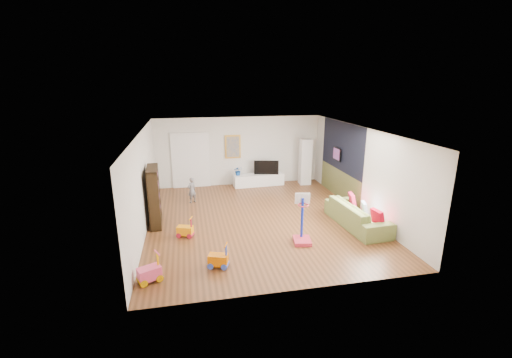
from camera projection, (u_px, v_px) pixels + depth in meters
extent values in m
cube|color=brown|center=(259.00, 219.00, 10.39)|extent=(6.50, 7.50, 0.00)
cube|color=white|center=(259.00, 130.00, 9.65)|extent=(6.50, 7.50, 0.00)
cube|color=silver|center=(239.00, 151.00, 13.55)|extent=(6.50, 0.00, 2.70)
cube|color=silver|center=(300.00, 228.00, 6.49)|extent=(6.50, 0.00, 2.70)
cube|color=silver|center=(143.00, 183.00, 9.39)|extent=(0.00, 7.50, 2.70)
cube|color=silver|center=(361.00, 171.00, 10.65)|extent=(0.00, 7.50, 2.70)
cube|color=black|center=(342.00, 147.00, 11.82)|extent=(0.01, 3.20, 1.70)
cube|color=brown|center=(339.00, 184.00, 12.20)|extent=(0.01, 3.20, 1.00)
cube|color=white|center=(191.00, 161.00, 13.23)|extent=(1.45, 0.06, 2.10)
cube|color=gold|center=(233.00, 147.00, 13.41)|extent=(0.62, 0.06, 0.92)
cube|color=#7F3F8C|center=(337.00, 154.00, 12.08)|extent=(0.04, 0.56, 0.46)
cube|color=white|center=(259.00, 180.00, 13.66)|extent=(2.03, 0.62, 0.47)
cube|color=white|center=(305.00, 162.00, 13.69)|extent=(0.45, 0.45, 1.84)
cube|color=black|center=(154.00, 196.00, 9.82)|extent=(0.36, 1.17, 1.69)
imported|color=olive|center=(357.00, 215.00, 9.81)|extent=(1.07, 2.38, 0.68)
cube|color=#C72E43|center=(303.00, 219.00, 8.70)|extent=(0.54, 0.61, 1.30)
cube|color=orange|center=(185.00, 227.00, 9.14)|extent=(0.47, 0.38, 0.55)
cube|color=#DB6800|center=(218.00, 255.00, 7.63)|extent=(0.49, 0.39, 0.58)
cube|color=#FB4D7C|center=(149.00, 269.00, 7.06)|extent=(0.54, 0.46, 0.62)
imported|color=slate|center=(192.00, 190.00, 11.68)|extent=(0.39, 0.36, 0.89)
imported|color=black|center=(266.00, 167.00, 13.57)|extent=(0.97, 0.35, 0.56)
imported|color=navy|center=(238.00, 171.00, 13.37)|extent=(0.33, 0.29, 0.37)
cube|color=#AB021B|center=(377.00, 217.00, 9.13)|extent=(0.17, 0.43, 0.42)
cube|color=white|center=(365.00, 208.00, 9.77)|extent=(0.19, 0.37, 0.35)
cube|color=#A9153A|center=(352.00, 200.00, 10.46)|extent=(0.19, 0.42, 0.41)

